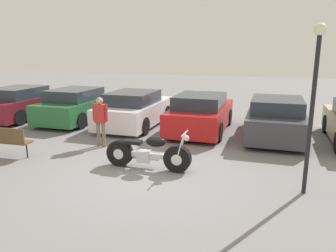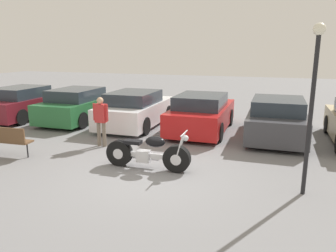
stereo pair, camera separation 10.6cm
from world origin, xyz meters
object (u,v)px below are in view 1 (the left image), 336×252
at_px(motorcycle, 147,153).
at_px(parked_car_dark_grey, 276,119).
at_px(parked_car_white, 135,110).
at_px(lamp_post, 314,88).
at_px(person_standing, 100,118).
at_px(parked_car_maroon, 22,103).
at_px(parked_car_red, 201,114).
at_px(park_bench, 0,138).
at_px(parked_car_green, 78,106).

height_order(motorcycle, parked_car_dark_grey, parked_car_dark_grey).
distance_m(parked_car_white, lamp_post, 7.76).
bearing_deg(lamp_post, person_standing, 163.09).
xyz_separation_m(parked_car_dark_grey, lamp_post, (0.59, -4.59, 1.61)).
height_order(parked_car_maroon, parked_car_red, same).
bearing_deg(motorcycle, park_bench, -175.20).
relative_size(parked_car_dark_grey, person_standing, 2.62).
distance_m(parked_car_maroon, parked_car_white, 5.36).
relative_size(parked_car_dark_grey, lamp_post, 1.17).
relative_size(parked_car_white, park_bench, 2.30).
relative_size(parked_car_maroon, park_bench, 2.30).
bearing_deg(parked_car_green, parked_car_white, -2.48).
bearing_deg(parked_car_white, lamp_post, -38.41).
relative_size(motorcycle, parked_car_white, 0.55).
height_order(parked_car_maroon, person_standing, person_standing).
relative_size(motorcycle, park_bench, 1.27).
xyz_separation_m(parked_car_maroon, parked_car_red, (8.04, 0.10, 0.00)).
bearing_deg(parked_car_dark_grey, park_bench, -148.58).
bearing_deg(parked_car_green, parked_car_dark_grey, -1.71).
distance_m(parked_car_white, parked_car_red, 2.68).
bearing_deg(parked_car_dark_grey, motorcycle, -126.81).
relative_size(motorcycle, parked_car_red, 0.55).
xyz_separation_m(motorcycle, parked_car_white, (-2.20, 4.35, 0.23)).
bearing_deg(motorcycle, parked_car_white, 116.87).
height_order(motorcycle, parked_car_red, parked_car_red).
height_order(motorcycle, parked_car_maroon, parked_car_maroon).
xyz_separation_m(parked_car_white, lamp_post, (5.95, -4.72, 1.61)).
bearing_deg(parked_car_red, motorcycle, -96.31).
relative_size(parked_car_maroon, lamp_post, 1.17).
bearing_deg(motorcycle, parked_car_dark_grey, 53.19).
xyz_separation_m(parked_car_green, lamp_post, (8.63, -4.84, 1.61)).
height_order(parked_car_maroon, parked_car_dark_grey, same).
distance_m(parked_car_green, parked_car_dark_grey, 8.05).
xyz_separation_m(motorcycle, lamp_post, (3.75, -0.37, 1.84)).
xyz_separation_m(parked_car_red, lamp_post, (3.27, -4.71, 1.61)).
relative_size(motorcycle, lamp_post, 0.65).
bearing_deg(person_standing, motorcycle, -33.77).
bearing_deg(motorcycle, person_standing, 146.23).
bearing_deg(park_bench, parked_car_green, 96.30).
bearing_deg(person_standing, parked_car_white, 91.87).
height_order(parked_car_green, person_standing, person_standing).
bearing_deg(park_bench, parked_car_white, 65.49).
bearing_deg(motorcycle, parked_car_red, 83.69).
distance_m(motorcycle, parked_car_red, 4.37).
distance_m(parked_car_red, person_standing, 3.91).
xyz_separation_m(parked_car_maroon, person_standing, (5.46, -2.83, 0.26)).
xyz_separation_m(motorcycle, park_bench, (-4.35, -0.37, 0.12)).
bearing_deg(parked_car_white, parked_car_dark_grey, -1.33).
bearing_deg(parked_car_green, park_bench, -83.70).
bearing_deg(motorcycle, lamp_post, -5.67).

